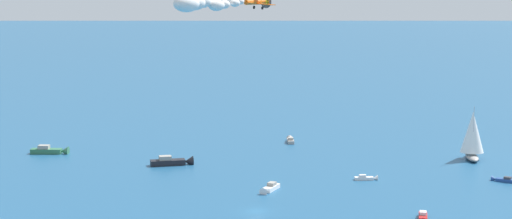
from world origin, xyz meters
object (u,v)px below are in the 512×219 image
object	(u,v)px
motorboat_outer_ring_d	(503,180)
motorboat_ahead	(51,151)
sailboat_inshore	(472,135)
motorboat_outer_ring_e	(290,140)
motorboat_mid_cluster	(174,162)
motorboat_outer_ring_b	(423,218)
motorboat_trailing	(269,188)
motorboat_offshore	(367,178)
biplane_lead	(257,1)

from	to	relation	value
motorboat_outer_ring_d	motorboat_ahead	bearing A→B (deg)	-116.80
sailboat_inshore	motorboat_outer_ring_e	xyz separation A→B (m)	(-29.83, -38.09, -5.46)
motorboat_ahead	motorboat_mid_cluster	world-z (taller)	motorboat_mid_cluster
motorboat_mid_cluster	motorboat_outer_ring_b	distance (m)	67.40
motorboat_trailing	motorboat_mid_cluster	size ratio (longest dim) A/B	0.66
motorboat_outer_ring_d	motorboat_trailing	bearing A→B (deg)	-91.39
motorboat_mid_cluster	motorboat_outer_ring_d	world-z (taller)	motorboat_mid_cluster
motorboat_offshore	motorboat_mid_cluster	world-z (taller)	motorboat_mid_cluster
sailboat_inshore	motorboat_offshore	distance (m)	35.89
motorboat_offshore	motorboat_trailing	size ratio (longest dim) A/B	0.78
biplane_lead	sailboat_inshore	bearing A→B (deg)	120.99
sailboat_inshore	motorboat_outer_ring_b	bearing A→B (deg)	-33.76
motorboat_offshore	motorboat_outer_ring_b	world-z (taller)	motorboat_outer_ring_b
motorboat_ahead	motorboat_outer_ring_d	world-z (taller)	motorboat_ahead
motorboat_trailing	motorboat_outer_ring_b	size ratio (longest dim) A/B	1.11
motorboat_outer_ring_b	motorboat_ahead	bearing A→B (deg)	-136.99
motorboat_outer_ring_d	motorboat_outer_ring_e	world-z (taller)	motorboat_outer_ring_e
motorboat_trailing	biplane_lead	distance (m)	41.14
motorboat_trailing	motorboat_outer_ring_d	bearing A→B (deg)	88.61
motorboat_trailing	motorboat_ahead	world-z (taller)	motorboat_ahead
motorboat_ahead	motorboat_outer_ring_d	distance (m)	108.27
motorboat_outer_ring_b	motorboat_outer_ring_e	size ratio (longest dim) A/B	0.89
motorboat_offshore	motorboat_trailing	world-z (taller)	motorboat_trailing
motorboat_offshore	biplane_lead	distance (m)	51.61
motorboat_offshore	biplane_lead	xyz separation A→B (m)	(20.03, -28.14, 38.35)
motorboat_mid_cluster	biplane_lead	world-z (taller)	biplane_lead
sailboat_inshore	motorboat_ahead	xyz separation A→B (m)	(-25.93, -100.32, -5.24)
sailboat_inshore	motorboat_outer_ring_b	distance (m)	57.46
motorboat_offshore	biplane_lead	size ratio (longest dim) A/B	0.79
motorboat_mid_cluster	biplane_lead	distance (m)	58.44
motorboat_offshore	motorboat_ahead	bearing A→B (deg)	-121.36
motorboat_outer_ring_b	motorboat_outer_ring_d	distance (m)	37.38
motorboat_ahead	biplane_lead	size ratio (longest dim) A/B	1.49
motorboat_ahead	motorboat_mid_cluster	distance (m)	34.56
motorboat_mid_cluster	motorboat_outer_ring_b	xyz separation A→B (m)	(54.49, 39.66, -0.32)
motorboat_trailing	sailboat_inshore	bearing A→B (deg)	111.66
motorboat_ahead	biplane_lead	bearing A→B (deg)	33.21
motorboat_ahead	motorboat_outer_ring_b	xyz separation A→B (m)	(73.48, 68.54, -0.28)
motorboat_outer_ring_d	motorboat_outer_ring_b	bearing A→B (deg)	-48.73
motorboat_offshore	motorboat_mid_cluster	bearing A→B (deg)	-119.88
sailboat_inshore	motorboat_offshore	size ratio (longest dim) A/B	2.55
motorboat_trailing	motorboat_ahead	bearing A→B (deg)	-136.09
motorboat_outer_ring_e	motorboat_outer_ring_b	bearing A→B (deg)	4.66
sailboat_inshore	motorboat_trailing	bearing A→B (deg)	-68.34
motorboat_mid_cluster	motorboat_outer_ring_d	size ratio (longest dim) A/B	2.13
motorboat_offshore	motorboat_outer_ring_e	xyz separation A→B (m)	(-45.73, -6.40, 0.12)
motorboat_ahead	motorboat_outer_ring_e	distance (m)	62.36
motorboat_outer_ring_b	biplane_lead	distance (m)	48.86
sailboat_inshore	motorboat_ahead	size ratio (longest dim) A/B	1.35
motorboat_outer_ring_d	motorboat_mid_cluster	bearing A→B (deg)	-113.76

